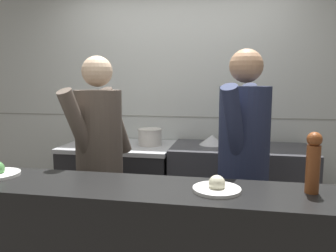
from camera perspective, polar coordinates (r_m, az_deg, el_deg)
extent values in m
cube|color=silver|center=(3.52, 1.83, 4.12)|extent=(8.00, 0.06, 2.60)
cube|color=gray|center=(3.50, 1.74, 1.64)|extent=(8.00, 0.00, 0.01)
cube|color=#232326|center=(3.43, -8.34, -10.91)|extent=(1.05, 0.70, 0.86)
cube|color=#B7BABF|center=(3.32, -8.49, -3.54)|extent=(1.07, 0.71, 0.04)
cube|color=#B7BABF|center=(3.11, -10.40, -11.65)|extent=(0.94, 0.03, 0.10)
cube|color=#38383D|center=(3.25, 12.32, -11.52)|extent=(1.28, 0.65, 0.92)
cube|color=black|center=(3.13, 12.26, -20.43)|extent=(1.26, 0.04, 0.10)
cylinder|color=#B7BABF|center=(3.43, -11.52, -1.68)|extent=(0.30, 0.30, 0.15)
cylinder|color=#B7BABF|center=(3.42, -11.55, -0.57)|extent=(0.32, 0.32, 0.01)
cylinder|color=beige|center=(3.23, -3.17, -1.93)|extent=(0.23, 0.23, 0.16)
cylinder|color=beige|center=(3.22, -3.18, -0.60)|extent=(0.24, 0.24, 0.01)
cone|color=#B7BABF|center=(3.19, 7.66, -2.40)|extent=(0.25, 0.25, 0.09)
cube|color=#B7BABF|center=(3.01, 15.16, -4.03)|extent=(0.23, 0.05, 0.01)
cube|color=black|center=(3.01, 11.95, -3.80)|extent=(0.11, 0.03, 0.02)
cylinder|color=white|center=(1.71, 8.49, -10.87)|extent=(0.25, 0.25, 0.02)
sphere|color=beige|center=(1.70, 8.51, -9.88)|extent=(0.09, 0.09, 0.09)
cylinder|color=brown|center=(1.79, 23.90, -6.90)|extent=(0.07, 0.07, 0.24)
sphere|color=brown|center=(1.76, 24.16, -2.12)|extent=(0.07, 0.07, 0.07)
cube|color=black|center=(2.71, -11.50, -16.87)|extent=(0.34, 0.28, 0.80)
cylinder|color=brown|center=(2.50, -11.94, -1.44)|extent=(0.44, 0.44, 0.66)
sphere|color=beige|center=(2.47, -12.24, 9.28)|extent=(0.23, 0.23, 0.23)
cylinder|color=brown|center=(2.64, -9.03, 0.81)|extent=(0.21, 0.35, 0.55)
cylinder|color=brown|center=(2.34, -15.33, -0.23)|extent=(0.21, 0.35, 0.55)
cube|color=black|center=(2.57, 12.59, -18.08)|extent=(0.35, 0.28, 0.81)
cylinder|color=#262D4C|center=(2.35, 13.11, -1.48)|extent=(0.45, 0.45, 0.67)
sphere|color=tan|center=(2.32, 13.47, 10.16)|extent=(0.23, 0.23, 0.23)
cylinder|color=#262D4C|center=(2.54, 14.58, 0.94)|extent=(0.21, 0.35, 0.56)
cylinder|color=#262D4C|center=(2.14, 11.50, -0.16)|extent=(0.21, 0.35, 0.56)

